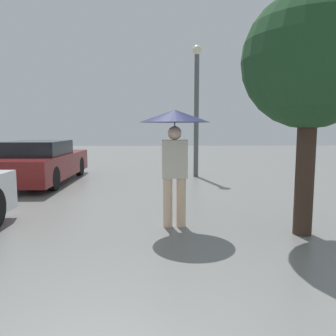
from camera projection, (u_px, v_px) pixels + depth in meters
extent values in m
cylinder|color=beige|center=(168.00, 202.00, 5.33)|extent=(0.15, 0.15, 0.81)
cylinder|color=beige|center=(181.00, 202.00, 5.34)|extent=(0.15, 0.15, 0.81)
cube|color=beige|center=(175.00, 159.00, 5.25)|extent=(0.41, 0.24, 0.61)
sphere|color=beige|center=(175.00, 133.00, 5.20)|extent=(0.22, 0.22, 0.22)
cylinder|color=#515456|center=(175.00, 143.00, 5.22)|extent=(0.02, 0.02, 0.65)
cone|color=#191E4C|center=(175.00, 116.00, 5.17)|extent=(1.12, 1.12, 0.20)
cube|color=maroon|center=(42.00, 165.00, 9.81)|extent=(1.75, 4.52, 0.66)
cube|color=black|center=(38.00, 148.00, 9.53)|extent=(1.49, 2.03, 0.41)
cylinder|color=black|center=(33.00, 166.00, 11.21)|extent=(0.18, 0.63, 0.63)
cylinder|color=black|center=(80.00, 166.00, 11.25)|extent=(0.18, 0.63, 0.63)
cylinder|color=black|center=(53.00, 179.00, 8.47)|extent=(0.18, 0.63, 0.63)
cylinder|color=#38281E|center=(305.00, 168.00, 4.88)|extent=(0.27, 0.27, 2.04)
sphere|color=#1E4223|center=(311.00, 60.00, 4.69)|extent=(1.97, 1.97, 1.97)
cylinder|color=#515456|center=(196.00, 116.00, 10.79)|extent=(0.16, 0.16, 4.02)
sphere|color=beige|center=(197.00, 50.00, 10.54)|extent=(0.32, 0.32, 0.32)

